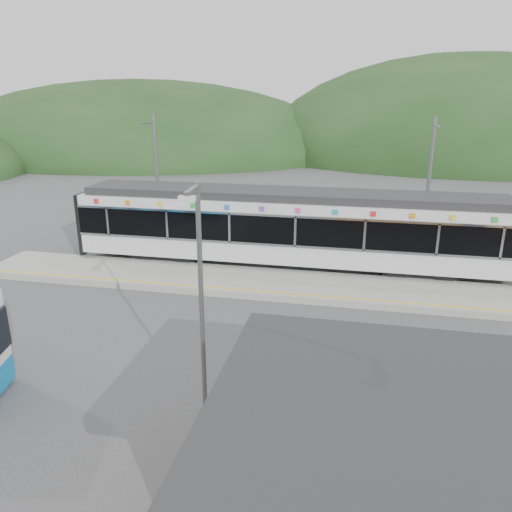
# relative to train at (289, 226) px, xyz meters

# --- Properties ---
(ground) EXTENTS (120.00, 120.00, 0.00)m
(ground) POSITION_rel_train_xyz_m (-0.61, -6.00, -2.06)
(ground) COLOR #4C4C4F
(ground) RESTS_ON ground
(hills) EXTENTS (146.00, 149.00, 26.00)m
(hills) POSITION_rel_train_xyz_m (5.58, -0.71, -2.06)
(hills) COLOR #1E3D19
(hills) RESTS_ON ground
(platform) EXTENTS (26.00, 3.20, 0.30)m
(platform) POSITION_rel_train_xyz_m (-0.61, -2.70, -1.91)
(platform) COLOR #9E9E99
(platform) RESTS_ON ground
(yellow_line) EXTENTS (26.00, 0.10, 0.01)m
(yellow_line) POSITION_rel_train_xyz_m (-0.61, -4.00, -1.76)
(yellow_line) COLOR yellow
(yellow_line) RESTS_ON platform
(train) EXTENTS (20.44, 3.01, 3.74)m
(train) POSITION_rel_train_xyz_m (0.00, 0.00, 0.00)
(train) COLOR black
(train) RESTS_ON ground
(catenary_mast_west) EXTENTS (0.18, 1.80, 7.00)m
(catenary_mast_west) POSITION_rel_train_xyz_m (-7.61, 2.56, 1.58)
(catenary_mast_west) COLOR slate
(catenary_mast_west) RESTS_ON ground
(catenary_mast_east) EXTENTS (0.18, 1.80, 7.00)m
(catenary_mast_east) POSITION_rel_train_xyz_m (6.39, 2.56, 1.58)
(catenary_mast_east) COLOR slate
(catenary_mast_east) RESTS_ON ground
(station_shelter) EXTENTS (9.20, 6.20, 3.00)m
(station_shelter) POSITION_rel_train_xyz_m (5.39, -15.00, -0.51)
(station_shelter) COLOR brown
(station_shelter) RESTS_ON ground
(lamp_post) EXTENTS (0.36, 1.09, 6.14)m
(lamp_post) POSITION_rel_train_xyz_m (-0.40, -12.22, 1.60)
(lamp_post) COLOR slate
(lamp_post) RESTS_ON ground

